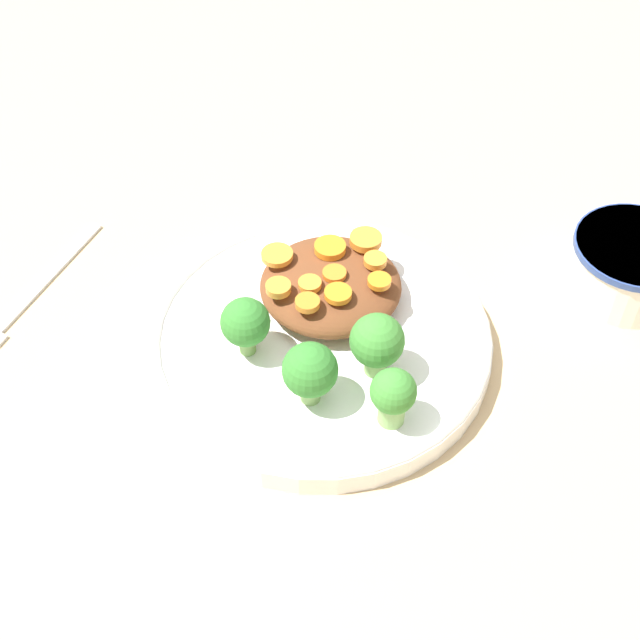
% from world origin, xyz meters
% --- Properties ---
extents(ground_plane, '(4.00, 4.00, 0.00)m').
position_xyz_m(ground_plane, '(0.00, 0.00, 0.00)').
color(ground_plane, tan).
extents(plate, '(0.27, 0.27, 0.02)m').
position_xyz_m(plate, '(0.00, 0.00, 0.01)').
color(plate, white).
rests_on(plate, ground_plane).
extents(dip_bowl, '(0.10, 0.10, 0.05)m').
position_xyz_m(dip_bowl, '(0.27, 0.05, 0.03)').
color(dip_bowl, white).
rests_on(dip_bowl, ground_plane).
extents(stew_mound, '(0.11, 0.11, 0.03)m').
position_xyz_m(stew_mound, '(0.01, 0.04, 0.04)').
color(stew_mound, brown).
rests_on(stew_mound, plate).
extents(broccoli_floret_0, '(0.04, 0.04, 0.05)m').
position_xyz_m(broccoli_floret_0, '(-0.01, -0.06, 0.05)').
color(broccoli_floret_0, '#7FA85B').
rests_on(broccoli_floret_0, plate).
extents(broccoli_floret_1, '(0.04, 0.04, 0.05)m').
position_xyz_m(broccoli_floret_1, '(-0.06, -0.01, 0.05)').
color(broccoli_floret_1, '#759E51').
rests_on(broccoli_floret_1, plate).
extents(broccoli_floret_2, '(0.04, 0.04, 0.05)m').
position_xyz_m(broccoli_floret_2, '(0.04, -0.04, 0.05)').
color(broccoli_floret_2, '#7FA85B').
rests_on(broccoli_floret_2, plate).
extents(broccoli_floret_3, '(0.03, 0.03, 0.05)m').
position_xyz_m(broccoli_floret_3, '(0.04, -0.09, 0.05)').
color(broccoli_floret_3, '#7FA85B').
rests_on(broccoli_floret_3, plate).
extents(carrot_slice_0, '(0.03, 0.03, 0.01)m').
position_xyz_m(carrot_slice_0, '(0.04, 0.07, 0.06)').
color(carrot_slice_0, orange).
rests_on(carrot_slice_0, stew_mound).
extents(carrot_slice_1, '(0.02, 0.02, 0.00)m').
position_xyz_m(carrot_slice_1, '(0.05, 0.02, 0.05)').
color(carrot_slice_1, orange).
rests_on(carrot_slice_1, stew_mound).
extents(carrot_slice_2, '(0.03, 0.03, 0.00)m').
position_xyz_m(carrot_slice_2, '(-0.03, 0.05, 0.05)').
color(carrot_slice_2, orange).
rests_on(carrot_slice_2, stew_mound).
extents(carrot_slice_3, '(0.03, 0.03, 0.01)m').
position_xyz_m(carrot_slice_3, '(0.01, 0.06, 0.06)').
color(carrot_slice_3, orange).
rests_on(carrot_slice_3, stew_mound).
extents(carrot_slice_4, '(0.02, 0.02, 0.00)m').
position_xyz_m(carrot_slice_4, '(-0.01, 0.02, 0.05)').
color(carrot_slice_4, orange).
rests_on(carrot_slice_4, stew_mound).
extents(carrot_slice_5, '(0.02, 0.02, 0.01)m').
position_xyz_m(carrot_slice_5, '(-0.03, 0.02, 0.06)').
color(carrot_slice_5, orange).
rests_on(carrot_slice_5, stew_mound).
extents(carrot_slice_6, '(0.02, 0.02, 0.01)m').
position_xyz_m(carrot_slice_6, '(0.05, 0.04, 0.06)').
color(carrot_slice_6, orange).
rests_on(carrot_slice_6, stew_mound).
extents(carrot_slice_7, '(0.02, 0.02, 0.00)m').
position_xyz_m(carrot_slice_7, '(0.01, 0.03, 0.05)').
color(carrot_slice_7, orange).
rests_on(carrot_slice_7, stew_mound).
extents(carrot_slice_8, '(0.02, 0.02, 0.01)m').
position_xyz_m(carrot_slice_8, '(0.01, 0.01, 0.05)').
color(carrot_slice_8, orange).
rests_on(carrot_slice_8, stew_mound).
extents(carrot_slice_9, '(0.02, 0.02, 0.01)m').
position_xyz_m(carrot_slice_9, '(-0.01, -0.00, 0.05)').
color(carrot_slice_9, orange).
rests_on(carrot_slice_9, stew_mound).
extents(fork, '(0.12, 0.19, 0.01)m').
position_xyz_m(fork, '(-0.25, 0.06, 0.00)').
color(fork, '#BBBBBB').
rests_on(fork, ground_plane).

